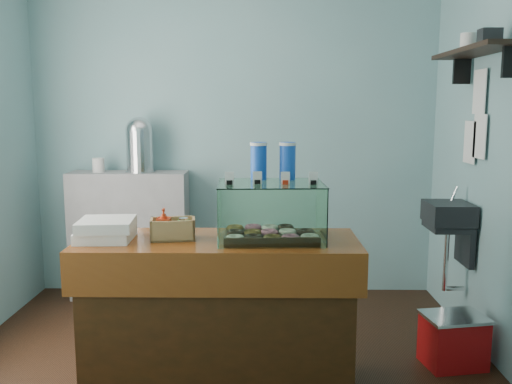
{
  "coord_description": "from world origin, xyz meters",
  "views": [
    {
      "loc": [
        0.25,
        -3.26,
        1.64
      ],
      "look_at": [
        0.21,
        -0.15,
        1.16
      ],
      "focal_mm": 38.0,
      "sensor_mm": 36.0,
      "label": 1
    }
  ],
  "objects_px": {
    "display_case": "(270,208)",
    "coffee_urn": "(140,143)",
    "counter": "(219,313)",
    "red_cooler": "(453,340)"
  },
  "relations": [
    {
      "from": "coffee_urn",
      "to": "red_cooler",
      "type": "xyz_separation_m",
      "value": [
        2.27,
        -1.27,
        -1.18
      ]
    },
    {
      "from": "coffee_urn",
      "to": "red_cooler",
      "type": "height_order",
      "value": "coffee_urn"
    },
    {
      "from": "display_case",
      "to": "coffee_urn",
      "type": "distance_m",
      "value": 1.89
    },
    {
      "from": "display_case",
      "to": "counter",
      "type": "bearing_deg",
      "value": -173.4
    },
    {
      "from": "coffee_urn",
      "to": "red_cooler",
      "type": "bearing_deg",
      "value": -29.34
    },
    {
      "from": "counter",
      "to": "display_case",
      "type": "relative_size",
      "value": 2.62
    },
    {
      "from": "counter",
      "to": "coffee_urn",
      "type": "bearing_deg",
      "value": 116.73
    },
    {
      "from": "counter",
      "to": "red_cooler",
      "type": "xyz_separation_m",
      "value": [
        1.48,
        0.29,
        -0.29
      ]
    },
    {
      "from": "coffee_urn",
      "to": "red_cooler",
      "type": "relative_size",
      "value": 1.1
    },
    {
      "from": "display_case",
      "to": "coffee_urn",
      "type": "bearing_deg",
      "value": 123.27
    }
  ]
}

